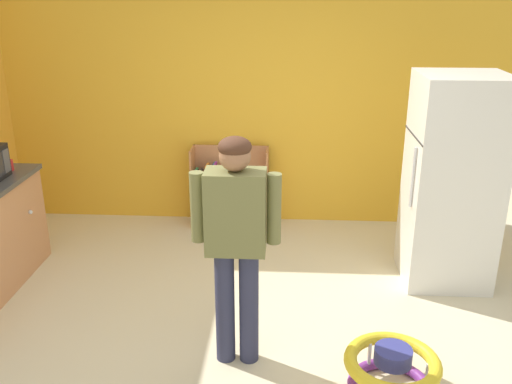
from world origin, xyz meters
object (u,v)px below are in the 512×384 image
Objects in this scene: bookshelf at (226,192)px; standing_person at (236,233)px; refrigerator at (452,182)px; red_cup at (9,165)px; baby_walker at (392,371)px.

standing_person is at bearing -81.85° from bookshelf.
refrigerator reaches higher than red_cup.
bookshelf is 1.41× the size of baby_walker.
refrigerator is 2.11m from standing_person.
refrigerator reaches higher than bookshelf.
refrigerator is 2.34m from bookshelf.
red_cup is at bearing 153.01° from baby_walker.
standing_person is at bearing -143.29° from refrigerator.
red_cup is (-1.79, -1.02, 0.58)m from bookshelf.
refrigerator is at bearing -27.79° from bookshelf.
red_cup is (-2.12, 1.30, 0.00)m from standing_person.
refrigerator is 2.09× the size of bookshelf.
baby_walker is at bearing -114.23° from refrigerator.
bookshelf is at bearing 117.00° from baby_walker.
standing_person is 2.49m from red_cup.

